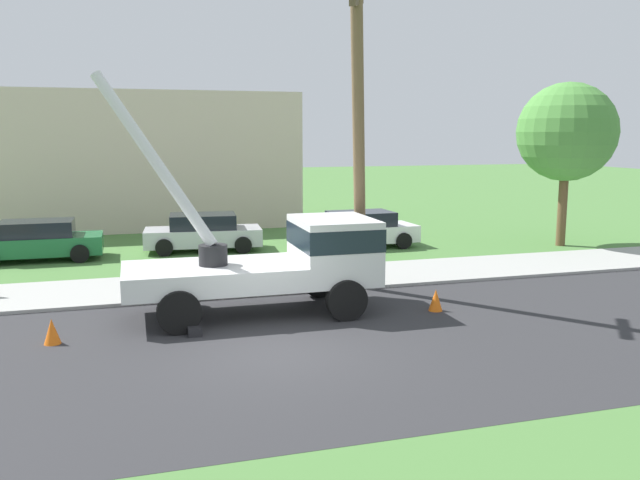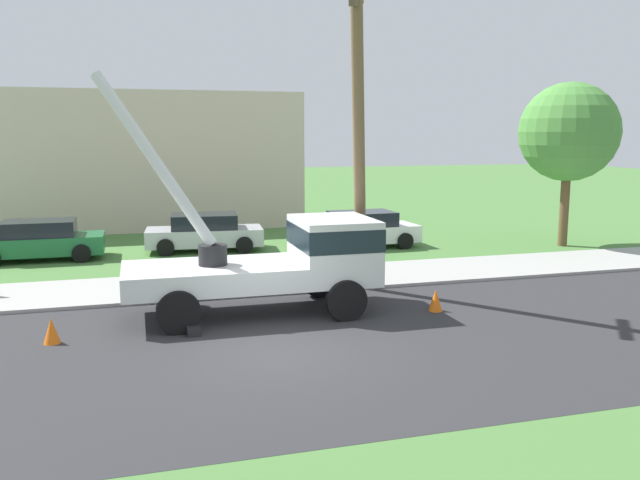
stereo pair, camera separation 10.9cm
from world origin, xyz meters
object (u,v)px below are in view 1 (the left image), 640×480
at_px(leaning_utility_pole, 359,131).
at_px(parked_sedan_white, 361,229).
at_px(roadside_tree_near, 567,133).
at_px(utility_truck, 284,257).
at_px(traffic_cone_behind, 52,331).
at_px(parked_sedan_green, 38,241).
at_px(parked_sedan_silver, 203,232).
at_px(traffic_cone_ahead, 436,300).

distance_m(leaning_utility_pole, parked_sedan_white, 8.83).
relative_size(leaning_utility_pole, roadside_tree_near, 1.37).
bearing_deg(leaning_utility_pole, utility_truck, -157.11).
bearing_deg(traffic_cone_behind, parked_sedan_green, 98.02).
height_order(parked_sedan_silver, parked_sedan_white, same).
height_order(traffic_cone_ahead, parked_sedan_green, parked_sedan_green).
height_order(leaning_utility_pole, traffic_cone_behind, leaning_utility_pole).
bearing_deg(traffic_cone_ahead, roadside_tree_near, 39.09).
bearing_deg(traffic_cone_ahead, utility_truck, 163.93).
relative_size(utility_truck, parked_sedan_green, 1.53).
relative_size(traffic_cone_behind, parked_sedan_white, 0.13).
bearing_deg(roadside_tree_near, traffic_cone_behind, -157.45).
xyz_separation_m(parked_sedan_white, roadside_tree_near, (7.88, -1.92, 3.80)).
bearing_deg(parked_sedan_white, traffic_cone_ahead, -98.48).
relative_size(leaning_utility_pole, traffic_cone_ahead, 15.81).
xyz_separation_m(leaning_utility_pole, traffic_cone_behind, (-7.71, -2.13, -4.27)).
distance_m(parked_sedan_silver, parked_sedan_white, 6.17).
bearing_deg(parked_sedan_white, traffic_cone_behind, -137.73).
xyz_separation_m(parked_sedan_silver, roadside_tree_near, (13.98, -2.90, 3.80)).
bearing_deg(leaning_utility_pole, parked_sedan_silver, 111.32).
relative_size(traffic_cone_ahead, roadside_tree_near, 0.09).
xyz_separation_m(traffic_cone_ahead, parked_sedan_silver, (-4.68, 10.45, 0.43)).
xyz_separation_m(traffic_cone_behind, parked_sedan_white, (10.52, 9.56, 0.43)).
relative_size(traffic_cone_behind, roadside_tree_near, 0.09).
xyz_separation_m(leaning_utility_pole, traffic_cone_ahead, (1.40, -2.04, -4.27)).
bearing_deg(traffic_cone_behind, parked_sedan_silver, 67.21).
bearing_deg(parked_sedan_green, traffic_cone_ahead, -43.90).
bearing_deg(parked_sedan_green, traffic_cone_behind, -81.98).
distance_m(utility_truck, parked_sedan_white, 9.86).
xyz_separation_m(traffic_cone_ahead, parked_sedan_white, (1.41, 9.47, 0.43)).
distance_m(parked_sedan_white, roadside_tree_near, 8.96).
height_order(utility_truck, traffic_cone_ahead, utility_truck).
distance_m(traffic_cone_ahead, parked_sedan_green, 14.65).
xyz_separation_m(utility_truck, traffic_cone_ahead, (3.70, -1.07, -1.13)).
bearing_deg(utility_truck, traffic_cone_ahead, -16.07).
bearing_deg(traffic_cone_behind, roadside_tree_near, 22.55).
distance_m(parked_sedan_green, parked_sedan_silver, 5.88).
bearing_deg(roadside_tree_near, parked_sedan_green, 172.52).
bearing_deg(roadside_tree_near, traffic_cone_ahead, -140.91).
height_order(leaning_utility_pole, parked_sedan_green, leaning_utility_pole).
relative_size(traffic_cone_ahead, parked_sedan_green, 0.13).
relative_size(utility_truck, roadside_tree_near, 1.05).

